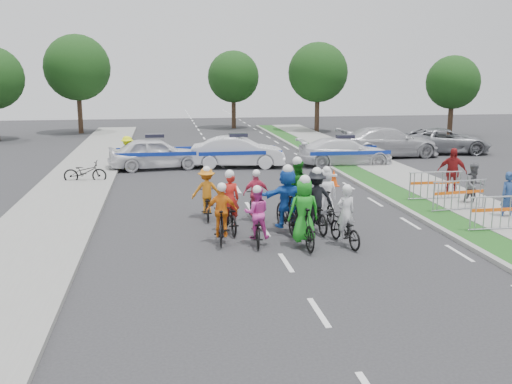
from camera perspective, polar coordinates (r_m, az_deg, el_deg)
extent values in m
plane|color=#28282B|center=(14.17, 3.02, -7.09)|extent=(90.00, 90.00, 0.00)
cube|color=gray|center=(20.29, 14.15, -1.39)|extent=(0.20, 60.00, 0.12)
cube|color=#1C4C18|center=(20.57, 15.94, -1.32)|extent=(1.20, 60.00, 0.11)
cube|color=gray|center=(21.40, 20.30, -1.08)|extent=(2.40, 60.00, 0.13)
cube|color=gray|center=(18.98, -20.01, -2.66)|extent=(3.00, 60.00, 0.13)
imported|color=black|center=(15.62, 8.85, -3.71)|extent=(0.85, 1.74, 0.88)
imported|color=silver|center=(15.45, 8.96, -2.08)|extent=(0.58, 0.43, 1.46)
sphere|color=white|center=(15.26, 9.10, 0.31)|extent=(0.25, 0.25, 0.25)
imported|color=black|center=(15.30, 4.74, -3.44)|extent=(0.65, 1.92, 1.13)
imported|color=#1A931E|center=(15.14, 4.81, -1.80)|extent=(0.86, 0.59, 1.70)
sphere|color=white|center=(14.92, 4.91, 1.17)|extent=(0.29, 0.29, 0.29)
imported|color=black|center=(15.53, 0.05, -3.70)|extent=(0.73, 1.67, 0.85)
imported|color=#DF3EA9|center=(15.37, 0.08, -2.09)|extent=(0.74, 0.61, 1.42)
sphere|color=white|center=(15.18, 0.11, 0.22)|extent=(0.25, 0.25, 0.25)
imported|color=black|center=(15.67, -3.43, -3.35)|extent=(0.69, 1.67, 0.97)
imported|color=orange|center=(15.52, -3.43, -1.89)|extent=(0.90, 0.48, 1.46)
sphere|color=white|center=(15.32, -3.45, 0.48)|extent=(0.25, 0.25, 0.25)
imported|color=black|center=(16.91, 5.92, -2.22)|extent=(0.83, 1.94, 0.99)
imported|color=black|center=(16.74, 6.00, -0.58)|extent=(1.12, 0.71, 1.65)
sphere|color=white|center=(16.55, 6.10, 2.01)|extent=(0.29, 0.29, 0.29)
imported|color=black|center=(16.67, 3.07, -2.08)|extent=(0.73, 1.97, 1.16)
imported|color=blue|center=(16.52, 3.13, -0.54)|extent=(1.65, 0.67, 1.74)
sphere|color=white|center=(16.31, 3.20, 2.26)|extent=(0.30, 0.30, 0.30)
imported|color=black|center=(16.78, -2.66, -2.34)|extent=(0.75, 1.86, 0.95)
imported|color=red|center=(16.62, -2.66, -0.72)|extent=(0.60, 0.42, 1.59)
sphere|color=white|center=(16.42, -2.66, 1.77)|extent=(0.28, 0.28, 0.28)
imported|color=black|center=(18.04, 6.90, -1.31)|extent=(0.59, 1.70, 1.01)
imported|color=white|center=(17.90, 6.98, 0.00)|extent=(0.77, 0.53, 1.51)
sphere|color=white|center=(17.73, 7.08, 2.16)|extent=(0.26, 0.26, 0.26)
imported|color=black|center=(18.15, 4.01, -1.11)|extent=(1.03, 2.08, 1.05)
imported|color=#178219|center=(17.99, 4.07, 0.49)|extent=(0.95, 0.80, 1.74)
sphere|color=white|center=(17.80, 4.15, 3.08)|extent=(0.30, 0.30, 0.30)
imported|color=black|center=(17.94, -0.01, -1.40)|extent=(0.58, 1.61, 0.95)
imported|color=#E7406B|center=(17.80, 0.01, -0.13)|extent=(0.86, 0.42, 1.42)
sphere|color=white|center=(17.63, 0.04, 1.87)|extent=(0.25, 0.25, 0.25)
imported|color=black|center=(18.33, -4.94, -1.26)|extent=(0.65, 1.70, 0.88)
imported|color=orange|center=(18.18, -4.95, 0.15)|extent=(0.97, 0.58, 1.47)
sphere|color=white|center=(18.01, -4.98, 2.21)|extent=(0.25, 0.25, 0.25)
imported|color=silver|center=(27.94, -10.03, 3.85)|extent=(4.67, 2.36, 1.52)
imported|color=silver|center=(28.01, -1.78, 4.02)|extent=(4.73, 2.21, 1.50)
imported|color=silver|center=(28.86, 8.87, 4.00)|extent=(4.85, 2.19, 1.38)
imported|color=#B6B6BB|center=(32.25, 13.07, 4.88)|extent=(5.68, 2.51, 1.62)
imported|color=gray|center=(34.54, 18.29, 4.88)|extent=(5.48, 3.16, 1.44)
imported|color=navy|center=(19.61, 23.97, -0.39)|extent=(0.57, 0.38, 1.55)
imported|color=#545358|center=(21.10, 20.98, 0.64)|extent=(0.75, 0.59, 1.53)
imported|color=maroon|center=(22.71, 19.01, 1.91)|extent=(1.15, 0.91, 1.82)
imported|color=#ECFE0D|center=(27.97, -12.71, 3.83)|extent=(1.16, 1.16, 1.61)
cube|color=#F24C0C|center=(23.67, 7.76, 0.64)|extent=(0.40, 0.40, 0.03)
cone|color=#F24C0C|center=(23.61, 7.78, 1.43)|extent=(0.36, 0.36, 0.70)
cylinder|color=silver|center=(23.59, 7.79, 1.67)|extent=(0.29, 0.29, 0.08)
cube|color=#F24C0C|center=(28.31, 8.63, 2.47)|extent=(0.40, 0.40, 0.03)
cone|color=#F24C0C|center=(28.26, 8.65, 3.14)|extent=(0.36, 0.36, 0.70)
cylinder|color=silver|center=(28.24, 8.66, 3.34)|extent=(0.29, 0.29, 0.08)
imported|color=black|center=(25.10, -16.73, 1.93)|extent=(1.81, 0.74, 0.93)
cylinder|color=#382619|center=(44.79, 6.12, 8.07)|extent=(0.36, 0.36, 3.25)
sphere|color=#153912|center=(44.69, 6.21, 11.81)|extent=(4.55, 4.55, 4.55)
cylinder|color=#382619|center=(44.43, 18.87, 7.14)|extent=(0.36, 0.36, 2.75)
sphere|color=#153912|center=(44.32, 19.09, 10.33)|extent=(3.85, 3.85, 3.85)
cylinder|color=#382619|center=(45.57, -17.21, 7.83)|extent=(0.36, 0.36, 3.50)
sphere|color=#153912|center=(45.48, -17.45, 11.78)|extent=(4.90, 4.90, 4.90)
cylinder|color=#382619|center=(47.54, -2.24, 8.20)|extent=(0.36, 0.36, 3.00)
sphere|color=#153912|center=(47.44, -2.27, 11.45)|extent=(4.20, 4.20, 4.20)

